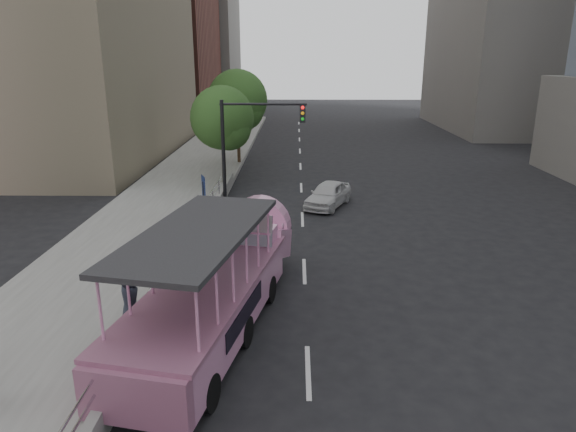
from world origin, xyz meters
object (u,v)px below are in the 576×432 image
(traffic_signal, at_px, (247,135))
(pedestrian_far, at_px, (130,298))
(car, at_px, (328,194))
(street_tree_near, at_px, (224,120))
(parking_sign, at_px, (204,200))
(duck_boat, at_px, (219,283))
(street_tree_far, at_px, (239,102))

(traffic_signal, bearing_deg, pedestrian_far, -98.75)
(car, relative_size, street_tree_near, 0.64)
(pedestrian_far, xyz_separation_m, parking_sign, (0.69, 7.63, 0.60))
(parking_sign, xyz_separation_m, street_tree_near, (-0.30, 8.66, 2.14))
(pedestrian_far, distance_m, traffic_signal, 13.24)
(duck_boat, distance_m, street_tree_near, 15.87)
(parking_sign, height_order, traffic_signal, traffic_signal)
(pedestrian_far, bearing_deg, street_tree_far, -14.57)
(street_tree_near, xyz_separation_m, street_tree_far, (0.20, 6.00, 0.49))
(parking_sign, bearing_deg, street_tree_far, 90.41)
(street_tree_near, distance_m, street_tree_far, 6.02)
(pedestrian_far, xyz_separation_m, street_tree_far, (0.58, 22.29, 3.23))
(traffic_signal, relative_size, street_tree_near, 0.91)
(pedestrian_far, height_order, traffic_signal, traffic_signal)
(car, distance_m, street_tree_near, 7.47)
(car, bearing_deg, street_tree_near, 169.90)
(pedestrian_far, bearing_deg, street_tree_near, -14.42)
(traffic_signal, bearing_deg, street_tree_far, 98.43)
(duck_boat, bearing_deg, street_tree_far, 94.46)
(duck_boat, bearing_deg, parking_sign, 102.91)
(pedestrian_far, relative_size, parking_sign, 0.58)
(pedestrian_far, relative_size, street_tree_near, 0.27)
(duck_boat, relative_size, pedestrian_far, 6.33)
(duck_boat, height_order, traffic_signal, traffic_signal)
(car, bearing_deg, street_tree_far, 142.75)
(street_tree_near, relative_size, street_tree_far, 0.89)
(duck_boat, distance_m, traffic_signal, 12.33)
(parking_sign, relative_size, street_tree_far, 0.41)
(traffic_signal, height_order, street_tree_near, street_tree_near)
(pedestrian_far, height_order, parking_sign, parking_sign)
(car, height_order, pedestrian_far, pedestrian_far)
(parking_sign, xyz_separation_m, traffic_signal, (1.29, 5.23, 1.82))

